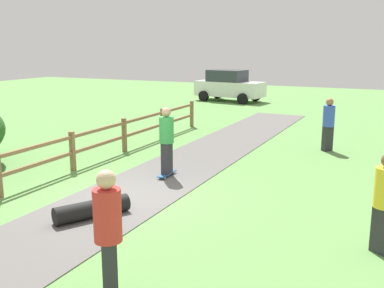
{
  "coord_description": "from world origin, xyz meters",
  "views": [
    {
      "loc": [
        5.71,
        -8.41,
        3.45
      ],
      "look_at": [
        0.89,
        1.7,
        1.0
      ],
      "focal_mm": 42.63,
      "sensor_mm": 36.0,
      "label": 1
    }
  ],
  "objects": [
    {
      "name": "wooden_fence",
      "position": [
        -2.6,
        0.0,
        0.67
      ],
      "size": [
        0.12,
        18.12,
        1.1
      ],
      "color": "olive",
      "rests_on": "ground_plane"
    },
    {
      "name": "skater_fallen",
      "position": [
        0.21,
        -1.46,
        0.2
      ],
      "size": [
        1.45,
        1.53,
        0.36
      ],
      "color": "black",
      "rests_on": "asphalt_path"
    },
    {
      "name": "parked_car_white",
      "position": [
        -4.4,
        18.14,
        0.96
      ],
      "size": [
        4.39,
        2.42,
        1.92
      ],
      "color": "silver",
      "rests_on": "ground_plane"
    },
    {
      "name": "bystander_blue",
      "position": [
        3.42,
        6.8,
        0.97
      ],
      "size": [
        0.54,
        0.54,
        1.75
      ],
      "color": "#2D2D33",
      "rests_on": "ground_plane"
    },
    {
      "name": "asphalt_path",
      "position": [
        0.0,
        0.0,
        0.01
      ],
      "size": [
        2.4,
        28.0,
        0.02
      ],
      "primitive_type": "cube",
      "color": "#605E5B",
      "rests_on": "ground_plane"
    },
    {
      "name": "bystander_red",
      "position": [
        2.25,
        -3.75,
        1.03
      ],
      "size": [
        0.53,
        0.53,
        1.86
      ],
      "color": "#2D2D33",
      "rests_on": "ground_plane"
    },
    {
      "name": "ground_plane",
      "position": [
        0.0,
        0.0,
        0.0
      ],
      "size": [
        60.0,
        60.0,
        0.0
      ],
      "primitive_type": "plane",
      "color": "#60934C"
    },
    {
      "name": "skater_riding",
      "position": [
        0.09,
        1.83,
        1.05
      ],
      "size": [
        0.4,
        0.81,
        1.84
      ],
      "color": "#265999",
      "rests_on": "asphalt_path"
    }
  ]
}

